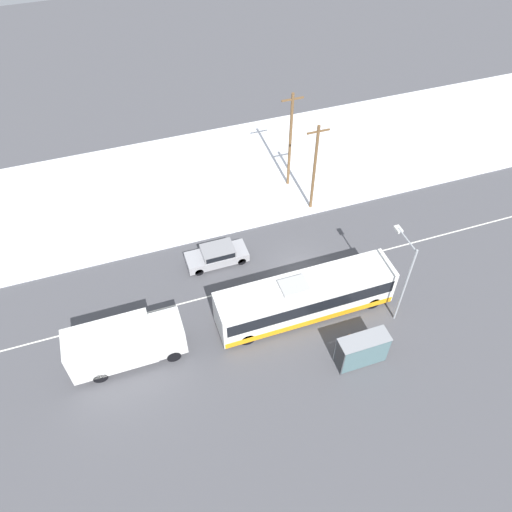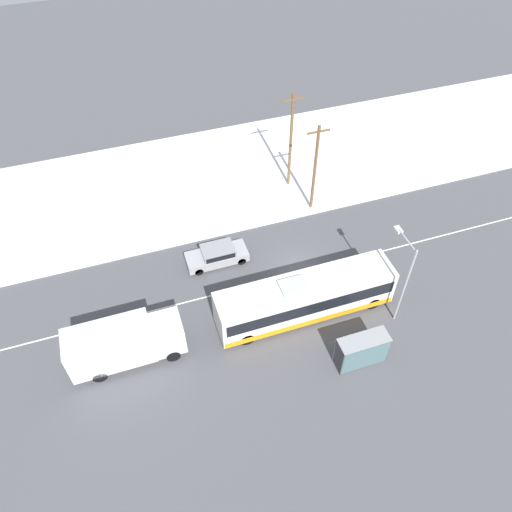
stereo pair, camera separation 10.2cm
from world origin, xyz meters
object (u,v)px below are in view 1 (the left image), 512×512
(sedan_car, at_px, (217,254))
(streetlamp, at_px, (404,271))
(utility_pole_roadside, at_px, (315,168))
(bus_shelter, at_px, (365,349))
(box_truck, at_px, (123,343))
(utility_pole_snowlot, at_px, (290,140))
(pedestrian_at_stop, at_px, (349,340))
(city_bus, at_px, (305,298))

(sedan_car, relative_size, streetlamp, 0.68)
(streetlamp, height_order, utility_pole_roadside, utility_pole_roadside)
(streetlamp, xyz_separation_m, utility_pole_roadside, (-0.99, 11.72, -0.16))
(sedan_car, xyz_separation_m, bus_shelter, (6.21, -11.33, 0.89))
(box_truck, bearing_deg, utility_pole_roadside, 29.93)
(box_truck, relative_size, bus_shelter, 2.22)
(box_truck, distance_m, utility_pole_snowlot, 20.80)
(pedestrian_at_stop, bearing_deg, sedan_car, 120.15)
(utility_pole_snowlot, bearing_deg, box_truck, -140.75)
(city_bus, height_order, bus_shelter, city_bus)
(pedestrian_at_stop, height_order, utility_pole_roadside, utility_pole_roadside)
(bus_shelter, distance_m, utility_pole_snowlot, 18.51)
(city_bus, relative_size, box_truck, 1.71)
(utility_pole_roadside, bearing_deg, pedestrian_at_stop, -103.21)
(utility_pole_roadside, bearing_deg, streetlamp, -85.18)
(city_bus, relative_size, bus_shelter, 3.79)
(pedestrian_at_stop, distance_m, utility_pole_snowlot, 17.42)
(box_truck, bearing_deg, streetlamp, -6.91)
(streetlamp, bearing_deg, city_bus, 160.99)
(city_bus, height_order, pedestrian_at_stop, city_bus)
(city_bus, bearing_deg, box_truck, 179.08)
(sedan_car, bearing_deg, city_bus, 124.02)
(pedestrian_at_stop, height_order, utility_pole_snowlot, utility_pole_snowlot)
(city_bus, xyz_separation_m, utility_pole_snowlot, (3.98, 13.24, 2.94))
(pedestrian_at_stop, xyz_separation_m, streetlamp, (4.14, 1.69, 3.29))
(pedestrian_at_stop, relative_size, utility_pole_snowlot, 0.19)
(sedan_car, height_order, streetlamp, streetlamp)
(city_bus, bearing_deg, utility_pole_roadside, 64.52)
(box_truck, distance_m, utility_pole_roadside, 19.35)
(sedan_car, bearing_deg, box_truck, 39.04)
(city_bus, distance_m, box_truck, 11.99)
(city_bus, bearing_deg, bus_shelter, -69.08)
(pedestrian_at_stop, distance_m, utility_pole_roadside, 14.13)
(pedestrian_at_stop, height_order, streetlamp, streetlamp)
(sedan_car, bearing_deg, streetlamp, 140.05)
(utility_pole_roadside, distance_m, utility_pole_snowlot, 3.55)
(box_truck, height_order, utility_pole_roadside, utility_pole_roadside)
(streetlamp, bearing_deg, sedan_car, 140.05)
(pedestrian_at_stop, bearing_deg, box_truck, 164.16)
(city_bus, distance_m, utility_pole_roadside, 11.12)
(box_truck, distance_m, bus_shelter, 14.79)
(pedestrian_at_stop, bearing_deg, bus_shelter, -73.83)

